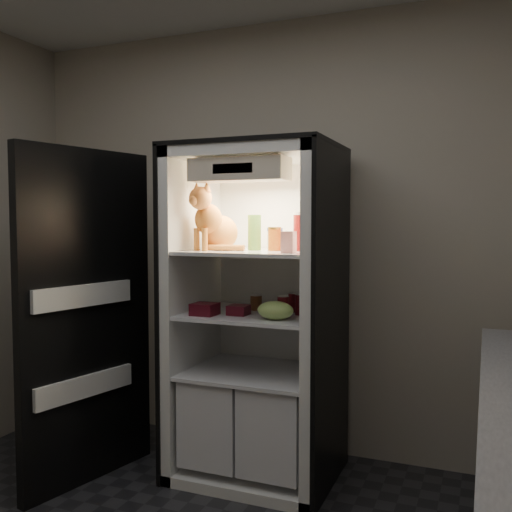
# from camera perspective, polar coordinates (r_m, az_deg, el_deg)

# --- Properties ---
(room_shell) EXTENTS (3.60, 3.60, 3.60)m
(room_shell) POSITION_cam_1_polar(r_m,az_deg,el_deg) (2.02, -14.58, 8.12)
(room_shell) COLOR white
(room_shell) RESTS_ON floor
(refrigerator) EXTENTS (0.90, 0.72, 1.88)m
(refrigerator) POSITION_cam_1_polar(r_m,az_deg,el_deg) (3.30, 0.29, -8.06)
(refrigerator) COLOR white
(refrigerator) RESTS_ON floor
(fridge_door) EXTENTS (0.25, 0.86, 1.85)m
(fridge_door) POSITION_cam_1_polar(r_m,az_deg,el_deg) (3.31, -16.53, -6.01)
(fridge_door) COLOR black
(fridge_door) RESTS_ON floor
(tabby_cat) EXTENTS (0.32, 0.38, 0.38)m
(tabby_cat) POSITION_cam_1_polar(r_m,az_deg,el_deg) (3.22, -4.21, 3.15)
(tabby_cat) COLOR #CC631A
(tabby_cat) RESTS_ON refrigerator
(parmesan_shaker) EXTENTS (0.08, 0.08, 0.20)m
(parmesan_shaker) POSITION_cam_1_polar(r_m,az_deg,el_deg) (3.20, -0.16, 2.37)
(parmesan_shaker) COLOR #227E2F
(parmesan_shaker) RESTS_ON refrigerator
(mayo_tub) EXTENTS (0.09, 0.09, 0.13)m
(mayo_tub) POSITION_cam_1_polar(r_m,az_deg,el_deg) (3.26, 1.90, 1.74)
(mayo_tub) COLOR white
(mayo_tub) RESTS_ON refrigerator
(salsa_jar) EXTENTS (0.07, 0.07, 0.13)m
(salsa_jar) POSITION_cam_1_polar(r_m,az_deg,el_deg) (3.15, 1.87, 1.73)
(salsa_jar) COLOR maroon
(salsa_jar) RESTS_ON refrigerator
(pepper_jar) EXTENTS (0.13, 0.13, 0.21)m
(pepper_jar) POSITION_cam_1_polar(r_m,az_deg,el_deg) (3.12, 4.89, 2.46)
(pepper_jar) COLOR maroon
(pepper_jar) RESTS_ON refrigerator
(cream_carton) EXTENTS (0.07, 0.07, 0.11)m
(cream_carton) POSITION_cam_1_polar(r_m,az_deg,el_deg) (2.92, 3.28, 1.39)
(cream_carton) COLOR white
(cream_carton) RESTS_ON refrigerator
(soda_can_a) EXTENTS (0.06, 0.06, 0.11)m
(soda_can_a) POSITION_cam_1_polar(r_m,az_deg,el_deg) (3.23, 3.77, -4.66)
(soda_can_a) COLOR black
(soda_can_a) RESTS_ON refrigerator
(soda_can_b) EXTENTS (0.06, 0.06, 0.11)m
(soda_can_b) POSITION_cam_1_polar(r_m,az_deg,el_deg) (3.14, 4.47, -4.84)
(soda_can_b) COLOR black
(soda_can_b) RESTS_ON refrigerator
(soda_can_c) EXTENTS (0.06, 0.06, 0.11)m
(soda_can_c) POSITION_cam_1_polar(r_m,az_deg,el_deg) (3.07, 2.72, -5.06)
(soda_can_c) COLOR black
(soda_can_c) RESTS_ON refrigerator
(condiment_jar) EXTENTS (0.07, 0.07, 0.09)m
(condiment_jar) POSITION_cam_1_polar(r_m,az_deg,el_deg) (3.30, 0.01, -4.61)
(condiment_jar) COLOR brown
(condiment_jar) RESTS_ON refrigerator
(grape_bag) EXTENTS (0.19, 0.14, 0.10)m
(grape_bag) POSITION_cam_1_polar(r_m,az_deg,el_deg) (2.98, 1.95, -5.45)
(grape_bag) COLOR #86A84E
(grape_bag) RESTS_ON refrigerator
(berry_box_left) EXTENTS (0.13, 0.13, 0.06)m
(berry_box_left) POSITION_cam_1_polar(r_m,az_deg,el_deg) (3.14, -5.14, -5.31)
(berry_box_left) COLOR #550E15
(berry_box_left) RESTS_ON refrigerator
(berry_box_right) EXTENTS (0.11, 0.11, 0.05)m
(berry_box_right) POSITION_cam_1_polar(r_m,az_deg,el_deg) (3.14, -1.75, -5.42)
(berry_box_right) COLOR #550E15
(berry_box_right) RESTS_ON refrigerator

